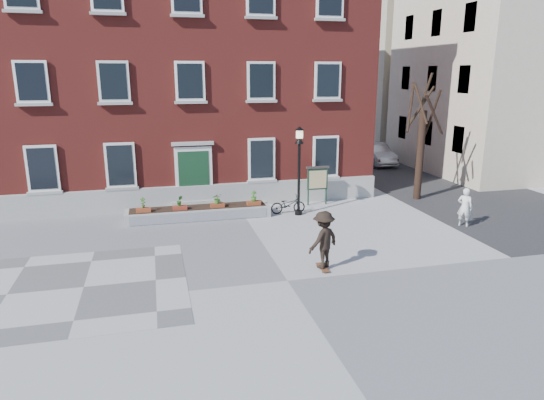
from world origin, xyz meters
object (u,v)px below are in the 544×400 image
object	(u,v)px
parked_car	(375,154)
bystander	(465,207)
notice_board	(318,179)
skateboarder	(323,240)
bicycle	(288,205)
lamp_post	(299,159)

from	to	relation	value
parked_car	bystander	xyz separation A→B (m)	(-2.58, -13.81, 0.09)
notice_board	parked_car	bearing A→B (deg)	51.23
bystander	skateboarder	size ratio (longest dim) A/B	0.83
skateboarder	notice_board	bearing A→B (deg)	72.35
bicycle	skateboarder	size ratio (longest dim) A/B	0.80
parked_car	notice_board	bearing A→B (deg)	-128.09
skateboarder	bicycle	bearing A→B (deg)	84.31
parked_car	lamp_post	world-z (taller)	lamp_post
bicycle	parked_car	distance (m)	13.73
bicycle	bystander	distance (m)	7.45
notice_board	bicycle	bearing A→B (deg)	-148.01
lamp_post	notice_board	distance (m)	2.33
bicycle	notice_board	bearing A→B (deg)	-56.27
bystander	notice_board	bearing A→B (deg)	1.34
bystander	skateboarder	world-z (taller)	skateboarder
parked_car	notice_board	distance (m)	11.77
bystander	notice_board	size ratio (longest dim) A/B	0.87
lamp_post	bicycle	bearing A→B (deg)	143.02
bicycle	lamp_post	distance (m)	2.19
bicycle	skateboarder	bearing A→B (deg)	176.06
parked_car	bystander	distance (m)	14.05
lamp_post	notice_board	bearing A→B (deg)	45.86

